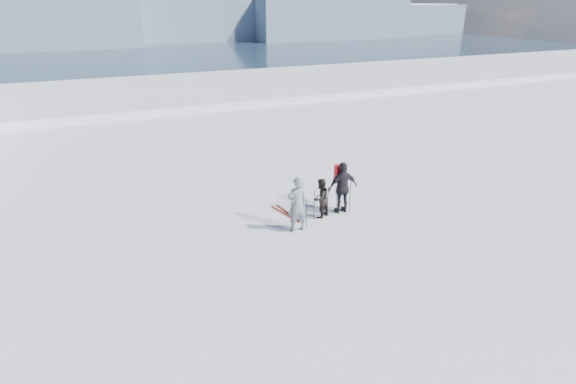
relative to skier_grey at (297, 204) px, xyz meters
name	(u,v)px	position (x,y,z in m)	size (l,w,h in m)	color
lake_basin	(191,162)	(1.68, 27.23, -7.51)	(820.00, 820.00, 71.62)	white
far_mountain_range	(122,17)	(31.28, 452.02, -8.20)	(770.00, 110.00, 53.00)	slate
skier_grey	(297,204)	(0.00, 0.00, 0.00)	(0.74, 0.48, 2.02)	gray
skier_dark	(321,198)	(1.24, 0.63, -0.25)	(0.73, 0.57, 1.51)	black
skier_pack	(343,188)	(2.19, 0.67, 0.00)	(1.18, 0.49, 2.01)	black
backpack	(341,153)	(2.21, 0.92, 1.29)	(0.43, 0.24, 0.58)	red
ski_poles	(322,205)	(1.15, 0.34, -0.39)	(2.75, 0.72, 1.33)	black
skis_loose	(287,214)	(0.18, 1.33, -0.99)	(0.54, 1.70, 0.03)	black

